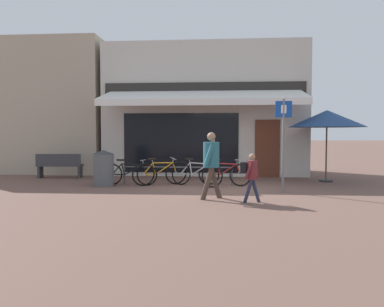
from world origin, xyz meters
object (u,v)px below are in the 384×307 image
(bicycle_black, at_px, (129,173))
(bicycle_red, at_px, (224,173))
(pedestrian_adult, at_px, (211,158))
(litter_bin, at_px, (103,168))
(parking_sign, at_px, (283,135))
(park_bench, at_px, (60,165))
(cafe_parasol, at_px, (327,119))
(pedestrian_child, at_px, (251,172))
(bicycle_silver, at_px, (196,174))
(bicycle_orange, at_px, (160,173))

(bicycle_black, height_order, bicycle_red, bicycle_red)
(pedestrian_adult, xyz_separation_m, litter_bin, (-3.31, 1.95, -0.44))
(bicycle_black, bearing_deg, parking_sign, -8.33)
(park_bench, bearing_deg, litter_bin, -44.71)
(cafe_parasol, bearing_deg, pedestrian_child, -124.88)
(park_bench, bearing_deg, bicycle_silver, -22.53)
(bicycle_red, relative_size, cafe_parasol, 0.66)
(parking_sign, xyz_separation_m, cafe_parasol, (1.79, 2.38, 0.53))
(litter_bin, height_order, parking_sign, parking_sign)
(bicycle_silver, xyz_separation_m, cafe_parasol, (4.22, 1.39, 1.70))
(bicycle_black, relative_size, park_bench, 1.09)
(parking_sign, distance_m, cafe_parasol, 3.03)
(bicycle_orange, relative_size, pedestrian_child, 1.42)
(bicycle_black, bearing_deg, bicycle_silver, 3.04)
(pedestrian_child, xyz_separation_m, park_bench, (-6.47, 4.30, -0.25))
(pedestrian_child, bearing_deg, pedestrian_adult, 165.63)
(bicycle_orange, height_order, litter_bin, litter_bin)
(cafe_parasol, height_order, park_bench, cafe_parasol)
(bicycle_black, distance_m, pedestrian_child, 4.43)
(bicycle_orange, xyz_separation_m, bicycle_silver, (1.13, -0.11, -0.00))
(parking_sign, bearing_deg, bicycle_black, 166.80)
(bicycle_black, bearing_deg, park_bench, 156.02)
(bicycle_orange, xyz_separation_m, cafe_parasol, (5.35, 1.28, 1.70))
(bicycle_red, distance_m, pedestrian_adult, 2.50)
(bicycle_black, height_order, pedestrian_child, pedestrian_child)
(parking_sign, bearing_deg, bicycle_silver, 157.80)
(pedestrian_child, relative_size, cafe_parasol, 0.46)
(bicycle_silver, distance_m, pedestrian_adult, 2.33)
(pedestrian_child, xyz_separation_m, litter_bin, (-4.24, 2.37, -0.16))
(parking_sign, bearing_deg, pedestrian_child, -121.54)
(parking_sign, bearing_deg, pedestrian_adult, -148.05)
(pedestrian_child, bearing_deg, park_bench, 156.56)
(bicycle_orange, xyz_separation_m, parking_sign, (3.56, -1.10, 1.16))
(bicycle_orange, xyz_separation_m, litter_bin, (-1.67, -0.34, 0.17))
(bicycle_black, relative_size, pedestrian_child, 1.55)
(litter_bin, bearing_deg, pedestrian_child, -29.23)
(bicycle_silver, bearing_deg, bicycle_red, 41.14)
(litter_bin, bearing_deg, bicycle_orange, 11.54)
(litter_bin, xyz_separation_m, park_bench, (-2.24, 1.93, -0.09))
(park_bench, bearing_deg, pedestrian_adult, -38.88)
(bicycle_black, height_order, parking_sign, parking_sign)
(pedestrian_adult, distance_m, parking_sign, 2.32)
(litter_bin, bearing_deg, bicycle_silver, 4.78)
(bicycle_orange, bearing_deg, bicycle_red, -23.75)
(bicycle_red, relative_size, park_bench, 1.01)
(bicycle_red, xyz_separation_m, pedestrian_adult, (-0.34, -2.39, 0.62))
(bicycle_orange, relative_size, pedestrian_adult, 0.99)
(bicycle_silver, height_order, cafe_parasol, cafe_parasol)
(bicycle_red, xyz_separation_m, pedestrian_child, (0.59, -2.81, 0.34))
(bicycle_orange, bearing_deg, litter_bin, 164.83)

